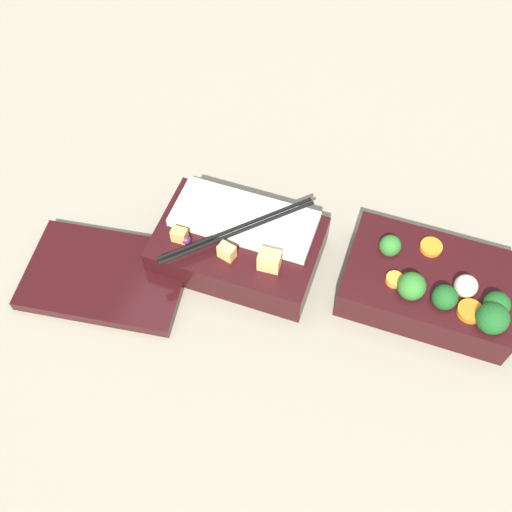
% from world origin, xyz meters
% --- Properties ---
extents(ground_plane, '(3.00, 3.00, 0.00)m').
position_xyz_m(ground_plane, '(0.00, 0.00, 0.00)').
color(ground_plane, gray).
extents(bento_tray_vegetable, '(0.22, 0.14, 0.08)m').
position_xyz_m(bento_tray_vegetable, '(-0.13, 0.00, 0.03)').
color(bento_tray_vegetable, black).
rests_on(bento_tray_vegetable, ground_plane).
extents(bento_tray_rice, '(0.22, 0.17, 0.08)m').
position_xyz_m(bento_tray_rice, '(0.13, 0.02, 0.03)').
color(bento_tray_rice, black).
rests_on(bento_tray_rice, ground_plane).
extents(bento_lid, '(0.23, 0.17, 0.02)m').
position_xyz_m(bento_lid, '(0.29, 0.12, 0.01)').
color(bento_lid, black).
rests_on(bento_lid, ground_plane).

